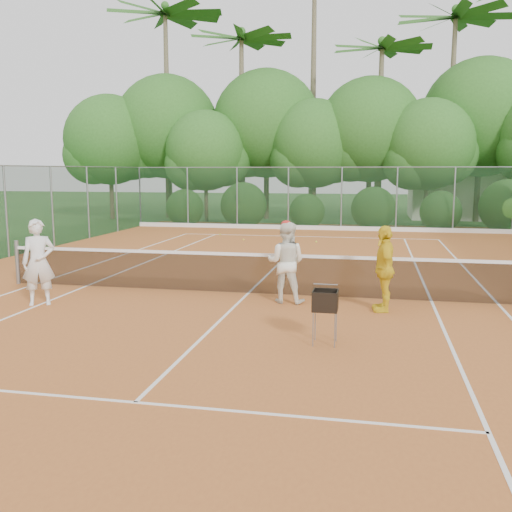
{
  "coord_description": "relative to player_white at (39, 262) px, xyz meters",
  "views": [
    {
      "loc": [
        2.81,
        -12.64,
        2.85
      ],
      "look_at": [
        0.45,
        -1.2,
        1.1
      ],
      "focal_mm": 40.0,
      "sensor_mm": 36.0,
      "label": 1
    }
  ],
  "objects": [
    {
      "name": "player_white",
      "position": [
        0.0,
        0.0,
        0.0
      ],
      "size": [
        0.8,
        0.7,
        1.83
      ],
      "primitive_type": "imported",
      "rotation": [
        0.0,
        0.0,
        0.5
      ],
      "color": "white",
      "rests_on": "clay_court"
    },
    {
      "name": "court_markings",
      "position": [
        4.1,
        1.93,
        -0.91
      ],
      "size": [
        11.03,
        23.83,
        0.01
      ],
      "color": "white",
      "rests_on": "clay_court"
    },
    {
      "name": "clay_court",
      "position": [
        4.1,
        1.93,
        -0.92
      ],
      "size": [
        18.0,
        36.0,
        0.02
      ],
      "primitive_type": "cube",
      "color": "#B36229",
      "rests_on": "ground"
    },
    {
      "name": "fence_back",
      "position": [
        4.1,
        16.93,
        0.59
      ],
      "size": [
        18.07,
        0.07,
        3.0
      ],
      "color": "#19381E",
      "rests_on": "clay_court"
    },
    {
      "name": "club_building",
      "position": [
        13.1,
        25.93,
        0.57
      ],
      "size": [
        8.0,
        5.0,
        3.0
      ],
      "primitive_type": "cube",
      "color": "beige",
      "rests_on": "ground"
    },
    {
      "name": "stray_ball_a",
      "position": [
        0.25,
        13.64,
        -0.88
      ],
      "size": [
        0.07,
        0.07,
        0.07
      ],
      "primitive_type": "sphere",
      "color": "#ADCD2F",
      "rests_on": "clay_court"
    },
    {
      "name": "player_center_grp",
      "position": [
        5.09,
        1.29,
        -0.03
      ],
      "size": [
        0.91,
        0.74,
        1.78
      ],
      "color": "white",
      "rests_on": "clay_court"
    },
    {
      "name": "stray_ball_b",
      "position": [
        1.7,
        11.96,
        -0.88
      ],
      "size": [
        0.07,
        0.07,
        0.07
      ],
      "primitive_type": "sphere",
      "color": "yellow",
      "rests_on": "clay_court"
    },
    {
      "name": "ground",
      "position": [
        4.1,
        1.93,
        -0.93
      ],
      "size": [
        120.0,
        120.0,
        0.0
      ],
      "primitive_type": "plane",
      "color": "#244D1B",
      "rests_on": "ground"
    },
    {
      "name": "player_yellow",
      "position": [
        7.15,
        0.91,
        -0.04
      ],
      "size": [
        0.53,
        1.06,
        1.75
      ],
      "primitive_type": "imported",
      "rotation": [
        0.0,
        0.0,
        -1.47
      ],
      "color": "yellow",
      "rests_on": "clay_court"
    },
    {
      "name": "ball_hopper",
      "position": [
        6.18,
        -1.58,
        -0.2
      ],
      "size": [
        0.39,
        0.39,
        0.9
      ],
      "rotation": [
        0.0,
        0.0,
        -0.35
      ],
      "color": "gray",
      "rests_on": "clay_court"
    },
    {
      "name": "tropical_treeline",
      "position": [
        5.53,
        22.15,
        4.18
      ],
      "size": [
        32.1,
        8.49,
        15.03
      ],
      "color": "brown",
      "rests_on": "ground"
    },
    {
      "name": "stray_ball_c",
      "position": [
        4.71,
        11.84,
        -0.88
      ],
      "size": [
        0.07,
        0.07,
        0.07
      ],
      "primitive_type": "sphere",
      "color": "#CAEC37",
      "rests_on": "clay_court"
    },
    {
      "name": "tennis_net",
      "position": [
        4.1,
        1.93,
        -0.4
      ],
      "size": [
        11.97,
        0.1,
        1.1
      ],
      "color": "gray",
      "rests_on": "clay_court"
    }
  ]
}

